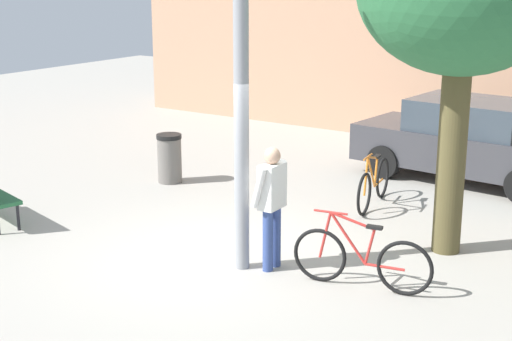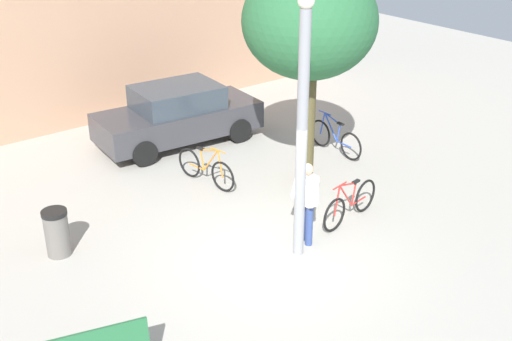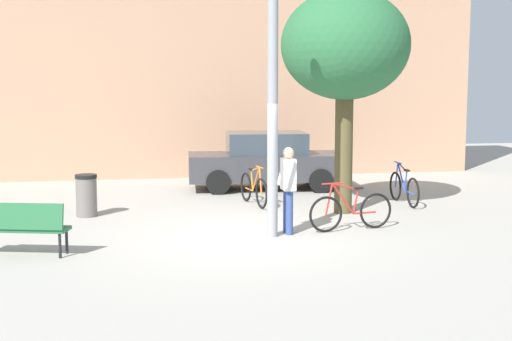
% 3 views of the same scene
% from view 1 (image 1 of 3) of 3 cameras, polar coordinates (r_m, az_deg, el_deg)
% --- Properties ---
extents(ground_plane, '(36.00, 36.00, 0.00)m').
position_cam_1_polar(ground_plane, '(10.84, -1.99, -6.34)').
color(ground_plane, '#A8A399').
extents(lamppost, '(0.28, 0.28, 4.81)m').
position_cam_1_polar(lamppost, '(9.78, -1.11, 6.72)').
color(lamppost, gray).
rests_on(lamppost, ground_plane).
extents(person_by_lamppost, '(0.29, 0.60, 1.67)m').
position_cam_1_polar(person_by_lamppost, '(10.09, 1.18, -2.17)').
color(person_by_lamppost, '#334784').
rests_on(person_by_lamppost, ground_plane).
extents(bicycle_red, '(1.79, 0.37, 0.97)m').
position_cam_1_polar(bicycle_red, '(9.75, 7.79, -6.55)').
color(bicycle_red, black).
rests_on(bicycle_red, ground_plane).
extents(bicycle_orange, '(0.34, 1.79, 0.97)m').
position_cam_1_polar(bicycle_orange, '(13.06, 8.73, -1.01)').
color(bicycle_orange, black).
rests_on(bicycle_orange, ground_plane).
extents(parked_car_charcoal, '(4.33, 2.09, 1.55)m').
position_cam_1_polar(parked_car_charcoal, '(14.89, 15.61, 2.14)').
color(parked_car_charcoal, '#38383D').
rests_on(parked_car_charcoal, ground_plane).
extents(trash_bin, '(0.47, 0.47, 0.92)m').
position_cam_1_polar(trash_bin, '(14.42, -6.44, 0.92)').
color(trash_bin, '#66605B').
rests_on(trash_bin, ground_plane).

